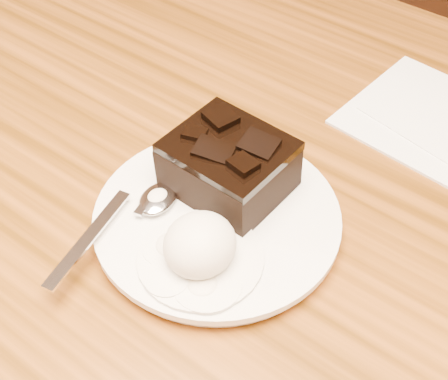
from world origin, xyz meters
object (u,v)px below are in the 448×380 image
Objects in this scene: plate at (217,221)px; napkin at (431,117)px; dining_table at (218,368)px; spoon at (158,200)px; ice_cream_scoop at (200,245)px; brownie at (229,168)px.

napkin is (0.09, 0.25, -0.01)m from plate.
spoon is at bearing -96.55° from dining_table.
ice_cream_scoop is 0.39× the size of napkin.
brownie is 0.09m from ice_cream_scoop.
plate is 0.06m from spoon.
dining_table is at bearing -121.93° from napkin.
ice_cream_scoop is (0.02, -0.05, 0.03)m from plate.
brownie is at bearing -29.52° from dining_table.
plate is 0.06m from ice_cream_scoop.
ice_cream_scoop is at bearing -57.87° from dining_table.
spoon is at bearing -123.31° from brownie.
plate is at bearing -69.07° from brownie.
brownie is 0.07m from spoon.
spoon reaches higher than napkin.
spoon is at bearing -156.11° from plate.
dining_table is 0.43m from ice_cream_scoop.
brownie reaches higher than napkin.
plate reaches higher than dining_table.
plate is 1.38× the size of napkin.
plate is 3.54× the size of ice_cream_scoop.
spoon reaches higher than plate.
spoon is 0.31m from napkin.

